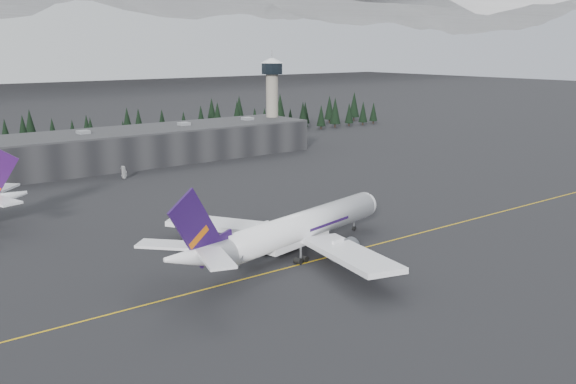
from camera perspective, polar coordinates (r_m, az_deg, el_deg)
ground at (r=139.44m, az=5.06°, el=-5.06°), size 1400.00×1400.00×0.00m
taxiline at (r=138.05m, az=5.63°, el=-5.25°), size 400.00×0.40×0.02m
terminal at (r=242.50m, az=-15.41°, el=3.74°), size 160.00×30.00×12.60m
control_tower at (r=280.03m, az=-1.42°, el=8.88°), size 10.00×10.00×37.70m
treeline at (r=276.61m, az=-18.40°, el=4.87°), size 360.00×20.00×15.00m
jet_main at (r=132.35m, az=-0.04°, el=-3.55°), size 64.02×58.45×19.10m
gse_vehicle_b at (r=218.12m, az=-14.33°, el=1.34°), size 4.54×2.24×1.49m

